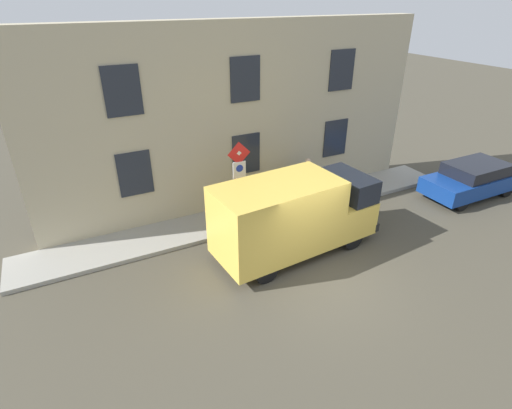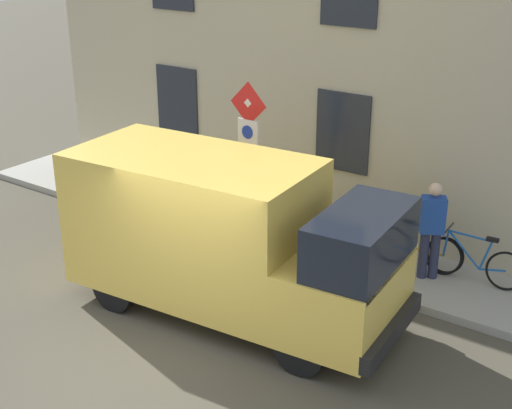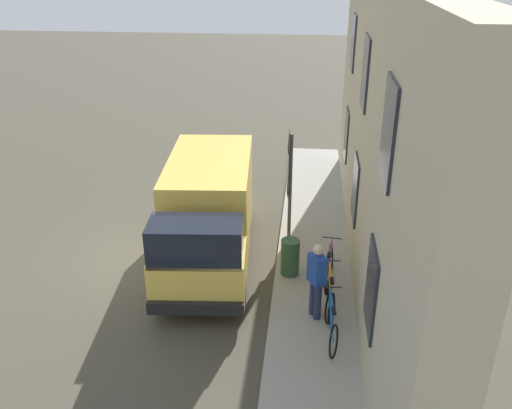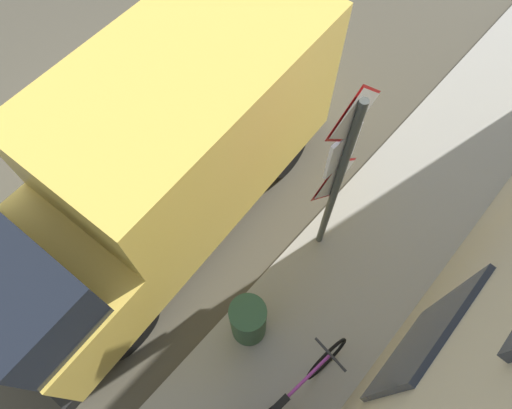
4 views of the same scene
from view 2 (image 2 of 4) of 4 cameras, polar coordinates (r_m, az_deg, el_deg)
ground_plane at (r=10.52m, az=-6.97°, el=-11.96°), size 80.00×80.00×0.00m
sidewalk_slab at (r=13.36m, az=4.76°, el=-3.61°), size 1.81×16.74×0.14m
building_facade at (r=13.37m, az=8.00°, el=11.10°), size 0.75×14.74×6.68m
sign_post_stacked at (r=12.58m, az=-0.59°, el=4.55°), size 0.16×0.56×2.99m
delivery_van at (r=10.89m, az=-2.41°, el=-2.47°), size 2.40×5.47×2.50m
bicycle_blue at (r=12.45m, az=17.10°, el=-4.37°), size 0.46×1.72×0.89m
bicycle_orange at (r=12.75m, az=12.74°, el=-3.25°), size 0.46×1.71×0.89m
bicycle_purple at (r=13.12m, az=8.61°, el=-2.17°), size 0.46×1.71×0.89m
pedestrian at (r=12.14m, az=13.94°, el=-1.80°), size 0.42×0.48×1.72m
litter_bin at (r=12.44m, az=5.88°, el=-3.06°), size 0.44×0.44×0.90m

